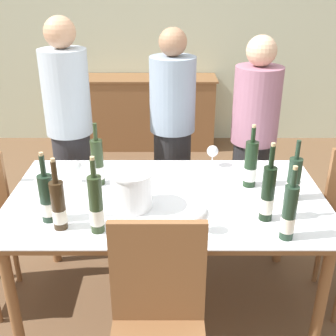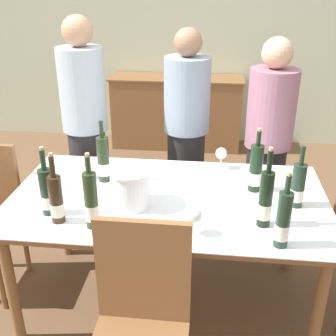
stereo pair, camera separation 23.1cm
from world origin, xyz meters
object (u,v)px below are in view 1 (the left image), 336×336
wine_bottle_1 (295,180)px  wine_bottle_7 (252,166)px  wine_bottle_2 (269,195)px  wine_glass_2 (202,215)px  wine_bottle_5 (48,199)px  person_guest_left (174,138)px  dining_table (168,207)px  wine_bottle_3 (99,164)px  wine_bottle_6 (290,214)px  wine_bottle_4 (97,206)px  wine_glass_1 (214,152)px  wine_glass_0 (77,168)px  wine_bottle_0 (60,206)px  person_host (72,135)px  ice_bucket (133,189)px  sideboard_cabinet (151,112)px  chair_near_front (159,319)px  person_guest_right (254,145)px

wine_bottle_1 → wine_bottle_7: bearing=143.2°
wine_bottle_2 → wine_glass_2: (-0.34, -0.12, -0.04)m
wine_bottle_5 → person_guest_left: 1.27m
wine_bottle_7 → dining_table: bearing=-164.1°
wine_bottle_5 → person_guest_left: bearing=59.6°
wine_bottle_3 → person_guest_left: (0.45, 0.68, -0.10)m
wine_bottle_5 → wine_bottle_6: size_ratio=1.00×
dining_table → wine_bottle_4: size_ratio=4.50×
wine_bottle_5 → wine_glass_1: 1.12m
wine_bottle_7 → wine_glass_0: size_ratio=2.76×
wine_bottle_0 → person_host: 1.12m
ice_bucket → wine_bottle_4: (-0.15, -0.23, 0.03)m
wine_bottle_4 → person_guest_left: 1.26m
wine_bottle_0 → wine_bottle_6: 1.10m
ice_bucket → person_guest_left: (0.23, 0.96, -0.08)m
wine_glass_0 → person_guest_left: 0.88m
wine_bottle_7 → person_host: 1.36m
wine_bottle_5 → sideboard_cabinet: bearing=82.2°
sideboard_cabinet → wine_bottle_0: bearing=-96.2°
person_host → sideboard_cabinet: bearing=75.0°
wine_bottle_1 → wine_bottle_4: bearing=-162.5°
wine_bottle_3 → wine_bottle_6: bearing=-30.1°
wine_glass_0 → wine_bottle_2: bearing=-22.0°
sideboard_cabinet → person_guest_left: 1.88m
wine_bottle_2 → chair_near_front: bearing=-137.9°
wine_bottle_5 → chair_near_front: (0.56, -0.48, -0.32)m
sideboard_cabinet → wine_bottle_2: bearing=-76.2°
wine_glass_2 → person_host: (-0.87, 1.15, -0.02)m
person_guest_right → wine_glass_2: bearing=-112.6°
wine_bottle_1 → dining_table: bearing=178.4°
wine_bottle_6 → person_host: 1.75m
ice_bucket → wine_glass_2: size_ratio=1.64×
person_host → wine_bottle_0: bearing=-80.8°
dining_table → wine_bottle_0: 0.65m
wine_bottle_5 → wine_glass_0: 0.44m
dining_table → person_guest_right: bearing=50.1°
wine_bottle_2 → wine_bottle_5: 1.11m
ice_bucket → wine_glass_2: (0.35, -0.24, -0.01)m
wine_bottle_0 → wine_glass_1: wine_bottle_0 is taller
wine_bottle_1 → chair_near_front: (-0.74, -0.71, -0.32)m
wine_bottle_1 → wine_bottle_6: (-0.13, -0.39, 0.02)m
wine_bottle_3 → ice_bucket: bearing=-51.2°
wine_bottle_7 → person_guest_left: 0.84m
ice_bucket → person_guest_left: 0.99m
chair_near_front → wine_bottle_2: bearing=42.1°
sideboard_cabinet → wine_bottle_6: wine_bottle_6 is taller
sideboard_cabinet → wine_bottle_4: size_ratio=3.83×
wine_bottle_4 → wine_glass_0: wine_bottle_4 is taller
wine_bottle_2 → wine_glass_2: wine_bottle_2 is taller
person_guest_right → wine_bottle_4: bearing=-131.3°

